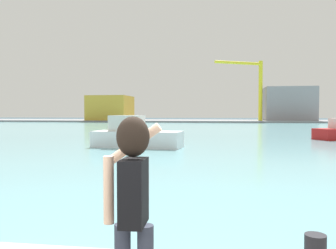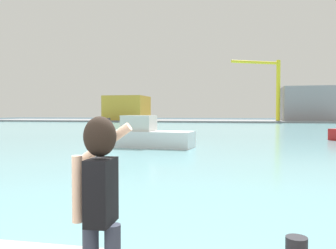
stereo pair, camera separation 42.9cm
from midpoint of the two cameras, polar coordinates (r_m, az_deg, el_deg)
The scene contains 8 objects.
ground_plane at distance 52.35m, azimuth 9.85°, elevation -0.76°, with size 220.00×220.00×0.00m, color #334751.
harbor_water at distance 54.35m, azimuth 9.92°, elevation -0.65°, with size 140.00×100.00×0.02m, color #6BA8B2.
far_shore_dock at distance 94.31m, azimuth 10.62°, elevation 0.56°, with size 140.00×20.00×0.44m, color gray.
person_photographer at distance 3.05m, azimuth -7.02°, elevation -11.44°, with size 0.53×0.55×1.74m.
boat_moored at distance 24.66m, azimuth -2.96°, elevation -1.86°, with size 6.44×2.87×2.24m.
warehouse_left at distance 95.29m, azimuth -6.58°, elevation 2.68°, with size 10.44×11.03×6.49m, color gold.
warehouse_right at distance 96.94m, azimuth 21.94°, elevation 3.17°, with size 12.50×10.59×8.63m, color gray.
port_crane at distance 91.29m, azimuth 16.73°, elevation 6.63°, with size 12.11×6.65×15.19m.
Camera 2 is at (1.78, -2.23, 2.45)m, focal length 37.24 mm.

